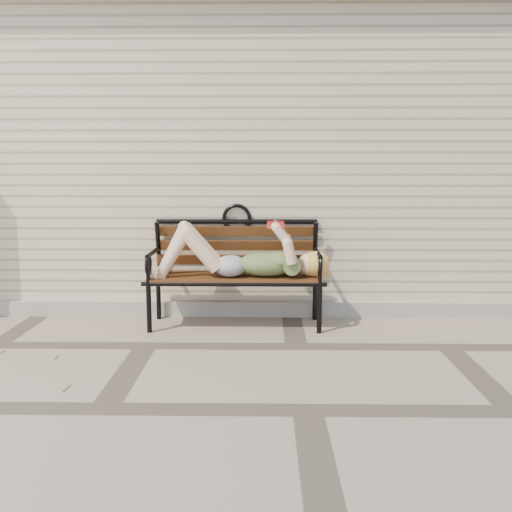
{
  "coord_description": "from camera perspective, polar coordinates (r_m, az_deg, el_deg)",
  "views": [
    {
      "loc": [
        0.99,
        -4.54,
        1.46
      ],
      "look_at": [
        0.91,
        0.57,
        0.67
      ],
      "focal_mm": 40.0,
      "sensor_mm": 36.0,
      "label": 1
    }
  ],
  "objects": [
    {
      "name": "garden_bench",
      "position": [
        5.35,
        -2.05,
        -0.17
      ],
      "size": [
        1.73,
        0.69,
        1.12
      ],
      "color": "black",
      "rests_on": "ground"
    },
    {
      "name": "ground",
      "position": [
        4.87,
        -10.95,
        -8.8
      ],
      "size": [
        80.0,
        80.0,
        0.0
      ],
      "primitive_type": "plane",
      "color": "gray",
      "rests_on": "ground"
    },
    {
      "name": "house_roof",
      "position": [
        7.79,
        -6.86,
        21.29
      ],
      "size": [
        8.3,
        4.3,
        0.3
      ],
      "primitive_type": "cube",
      "color": "#3F332D",
      "rests_on": "house_wall"
    },
    {
      "name": "reading_woman",
      "position": [
        5.2,
        -1.97,
        0.0
      ],
      "size": [
        1.63,
        0.37,
        0.51
      ],
      "color": "#0A2F46",
      "rests_on": "ground"
    },
    {
      "name": "foundation_strip",
      "position": [
        5.77,
        -9.01,
        -5.2
      ],
      "size": [
        8.0,
        0.1,
        0.15
      ],
      "primitive_type": "cube",
      "color": "gray",
      "rests_on": "ground"
    },
    {
      "name": "house_wall",
      "position": [
        7.61,
        -6.63,
        9.06
      ],
      "size": [
        8.0,
        4.0,
        3.0
      ],
      "primitive_type": "cube",
      "color": "beige",
      "rests_on": "ground"
    }
  ]
}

